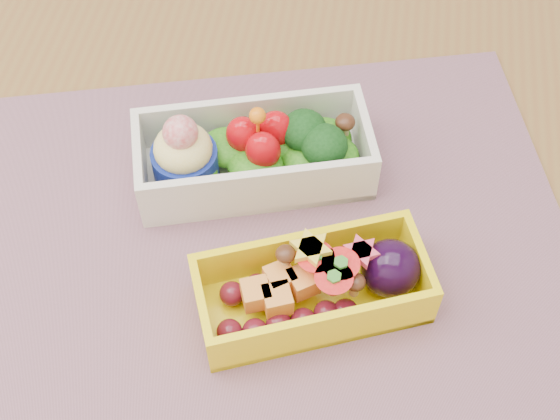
# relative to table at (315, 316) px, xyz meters

# --- Properties ---
(table) EXTENTS (1.20, 0.80, 0.75)m
(table) POSITION_rel_table_xyz_m (0.00, 0.00, 0.00)
(table) COLOR brown
(table) RESTS_ON ground
(placemat) EXTENTS (0.57, 0.50, 0.00)m
(placemat) POSITION_rel_table_xyz_m (-0.04, 0.01, 0.10)
(placemat) COLOR #875D73
(placemat) RESTS_ON table
(bento_white) EXTENTS (0.21, 0.14, 0.08)m
(bento_white) POSITION_rel_table_xyz_m (-0.07, 0.08, 0.13)
(bento_white) COLOR silver
(bento_white) RESTS_ON placemat
(bento_yellow) EXTENTS (0.19, 0.14, 0.06)m
(bento_yellow) POSITION_rel_table_xyz_m (0.00, -0.04, 0.13)
(bento_yellow) COLOR yellow
(bento_yellow) RESTS_ON placemat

